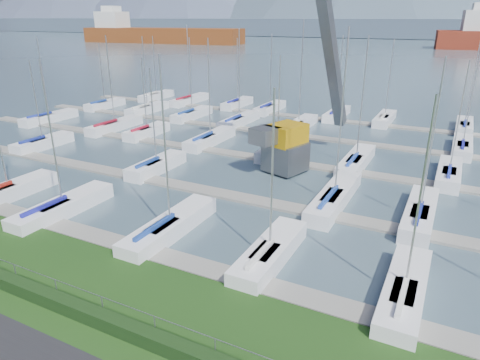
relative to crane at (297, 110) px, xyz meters
The scene contains 8 objects.
water 235.37m from the crane, 89.82° to the left, with size 800.00×540.00×0.20m, color #455965.
hedge 25.60m from the crane, 88.34° to the right, with size 80.00×0.70×0.70m, color black.
fence 25.05m from the crane, 88.32° to the right, with size 0.04×0.04×80.00m, color gray.
foothill 305.30m from the crane, 89.86° to the left, with size 900.00×80.00×12.00m, color #4A596C.
docks 5.74m from the crane, 60.80° to the left, with size 90.00×41.60×0.25m.
crane is the anchor object (origin of this frame).
cargo_ship_west 217.66m from the crane, 130.87° to the left, with size 92.45×27.48×21.50m.
sailboat_fleet 4.16m from the crane, 104.22° to the left, with size 75.67×49.21×13.47m.
Camera 1 is at (12.06, -11.65, 13.14)m, focal length 32.00 mm.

